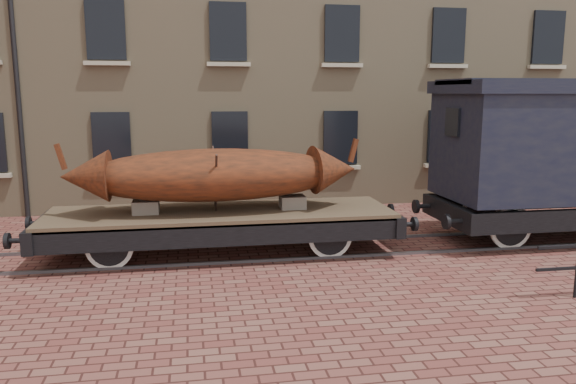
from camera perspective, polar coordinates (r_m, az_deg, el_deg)
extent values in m
plane|color=brown|center=(13.37, 6.59, -5.68)|extent=(90.00, 90.00, 0.00)
cube|color=tan|center=(23.56, 7.11, 18.25)|extent=(40.00, 10.00, 14.00)
cube|color=black|center=(17.50, -17.47, 4.97)|extent=(1.10, 0.12, 1.70)
cube|color=#BDB396|center=(17.54, -17.33, 1.87)|extent=(1.30, 0.18, 0.12)
cube|color=black|center=(17.39, -5.92, 5.35)|extent=(1.10, 0.12, 1.70)
cube|color=#BDB396|center=(17.43, -5.85, 2.22)|extent=(1.30, 0.18, 0.12)
cube|color=black|center=(17.97, 5.33, 5.51)|extent=(1.10, 0.12, 1.70)
cube|color=#BDB396|center=(18.01, 5.33, 2.48)|extent=(1.30, 0.18, 0.12)
cube|color=black|center=(19.18, 15.52, 5.48)|extent=(1.10, 0.12, 1.70)
cube|color=#BDB396|center=(19.22, 15.46, 2.64)|extent=(1.30, 0.18, 0.12)
cube|color=black|center=(20.92, 24.26, 5.31)|extent=(1.10, 0.12, 1.70)
cube|color=#BDB396|center=(20.96, 24.16, 2.71)|extent=(1.30, 0.18, 0.12)
cube|color=black|center=(17.54, -18.04, 15.44)|extent=(1.10, 0.12, 1.70)
cube|color=#BDB396|center=(17.40, -17.89, 12.35)|extent=(1.30, 0.18, 0.12)
cube|color=black|center=(17.42, -6.12, 15.90)|extent=(1.10, 0.12, 1.70)
cube|color=#BDB396|center=(17.29, -6.05, 12.79)|extent=(1.30, 0.18, 0.12)
cube|color=black|center=(18.01, 5.50, 15.72)|extent=(1.10, 0.12, 1.70)
cube|color=#BDB396|center=(17.88, 5.50, 12.70)|extent=(1.30, 0.18, 0.12)
cube|color=black|center=(19.22, 15.98, 15.02)|extent=(1.10, 0.12, 1.70)
cube|color=#BDB396|center=(19.10, 15.92, 12.20)|extent=(1.30, 0.18, 0.12)
cube|color=black|center=(20.95, 24.91, 14.05)|extent=(1.10, 0.12, 1.70)
cube|color=#BDB396|center=(20.84, 24.81, 11.46)|extent=(1.30, 0.18, 0.12)
cube|color=#59595E|center=(12.70, 7.51, -6.40)|extent=(30.00, 0.08, 0.06)
cube|color=#59595E|center=(14.03, 5.76, -4.78)|extent=(30.00, 0.08, 0.06)
cube|color=#48382B|center=(12.63, -6.82, -2.15)|extent=(7.62, 2.23, 0.12)
cube|color=black|center=(11.68, -6.52, -4.38)|extent=(7.62, 0.16, 0.46)
cube|color=black|center=(13.69, -7.04, -2.24)|extent=(7.62, 0.16, 0.46)
cube|color=black|center=(13.06, -23.76, -3.63)|extent=(0.22, 2.34, 0.46)
cylinder|color=black|center=(12.42, -25.86, -4.47)|extent=(0.36, 0.10, 0.10)
cylinder|color=black|center=(12.47, -26.62, -4.47)|extent=(0.08, 0.33, 0.33)
cylinder|color=black|center=(13.85, -24.16, -2.92)|extent=(0.36, 0.10, 0.10)
cylinder|color=black|center=(13.89, -24.85, -2.93)|extent=(0.08, 0.33, 0.33)
cube|color=black|center=(13.42, 9.68, -2.56)|extent=(0.22, 2.34, 0.46)
cylinder|color=black|center=(12.82, 12.01, -3.23)|extent=(0.36, 0.10, 0.10)
cylinder|color=black|center=(12.89, 12.73, -3.19)|extent=(0.08, 0.33, 0.33)
cylinder|color=black|center=(14.21, 9.74, -1.86)|extent=(0.36, 0.10, 0.10)
cylinder|color=black|center=(14.27, 10.40, -1.83)|extent=(0.08, 0.33, 0.33)
cylinder|color=black|center=(12.83, -17.28, -4.49)|extent=(0.10, 1.93, 0.10)
cylinder|color=silver|center=(12.14, -17.70, -5.33)|extent=(0.98, 0.07, 0.98)
cylinder|color=black|center=(12.14, -17.70, -5.33)|extent=(0.80, 0.10, 0.80)
cube|color=black|center=(11.97, -17.84, -4.35)|extent=(0.91, 0.08, 0.10)
cylinder|color=silver|center=(13.53, -16.90, -3.73)|extent=(0.98, 0.07, 0.98)
cylinder|color=black|center=(13.53, -16.90, -3.73)|extent=(0.80, 0.10, 0.80)
cube|color=black|center=(13.59, -16.89, -2.61)|extent=(0.91, 0.08, 0.10)
cylinder|color=black|center=(13.06, 3.53, -3.79)|extent=(0.10, 1.93, 0.10)
cylinder|color=silver|center=(12.38, 4.30, -4.58)|extent=(0.98, 0.07, 0.98)
cylinder|color=black|center=(12.38, 4.30, -4.58)|extent=(0.80, 0.10, 0.80)
cube|color=black|center=(12.21, 4.46, -3.61)|extent=(0.91, 0.08, 0.10)
cylinder|color=silver|center=(13.74, 2.84, -3.09)|extent=(0.98, 0.07, 0.98)
cylinder|color=black|center=(13.74, 2.84, -3.09)|extent=(0.80, 0.10, 0.80)
cube|color=black|center=(13.80, 2.74, -1.99)|extent=(0.91, 0.08, 0.10)
cube|color=black|center=(12.72, -6.78, -3.90)|extent=(4.06, 0.06, 0.06)
cube|color=#6A6254|center=(12.61, -14.23, -1.47)|extent=(0.56, 0.51, 0.28)
cube|color=#6A6254|center=(12.77, 0.46, -1.01)|extent=(0.56, 0.51, 0.28)
ellipsoid|color=maroon|center=(12.47, -7.43, 1.73)|extent=(5.82, 1.97, 1.15)
cone|color=maroon|center=(12.57, -19.97, 1.51)|extent=(1.03, 1.12, 1.09)
cube|color=maroon|center=(12.59, -22.10, 3.35)|extent=(0.23, 0.13, 0.55)
cone|color=maroon|center=(12.95, 4.73, 2.31)|extent=(1.03, 1.12, 1.09)
cube|color=maroon|center=(13.03, 6.65, 4.22)|extent=(0.23, 0.13, 0.55)
cylinder|color=#382820|center=(12.03, -7.32, 0.80)|extent=(0.05, 0.99, 1.38)
cylinder|color=#382820|center=(12.95, -7.51, 1.46)|extent=(0.05, 0.99, 1.38)
cube|color=black|center=(16.68, 24.39, -0.68)|extent=(6.52, 0.17, 0.49)
cube|color=black|center=(14.04, 16.06, -2.05)|extent=(0.24, 2.61, 0.49)
cylinder|color=black|center=(13.07, 15.78, -2.92)|extent=(0.09, 0.35, 0.35)
cylinder|color=black|center=(14.62, 12.86, -1.44)|extent=(0.09, 0.35, 0.35)
cylinder|color=black|center=(14.65, 20.24, -2.74)|extent=(0.11, 2.06, 0.11)
cylinder|color=silver|center=(14.05, 21.70, -3.37)|extent=(1.04, 0.08, 1.04)
cylinder|color=black|center=(14.05, 21.70, -3.37)|extent=(0.86, 0.11, 0.86)
cylinder|color=silver|center=(15.26, 18.89, -2.17)|extent=(1.04, 0.08, 1.04)
cylinder|color=black|center=(15.26, 18.89, -2.17)|extent=(0.86, 0.11, 0.86)
cube|color=black|center=(13.76, 16.43, 6.84)|extent=(0.09, 0.65, 0.65)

